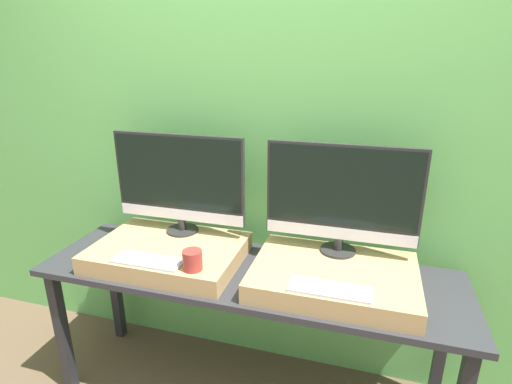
# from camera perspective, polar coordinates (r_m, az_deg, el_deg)

# --- Properties ---
(wall_back) EXTENTS (8.00, 0.04, 2.60)m
(wall_back) POSITION_cam_1_polar(r_m,az_deg,el_deg) (2.01, 1.71, 7.81)
(wall_back) COLOR #66B75B
(wall_back) RESTS_ON ground_plane
(workbench) EXTENTS (1.96, 0.57, 0.74)m
(workbench) POSITION_cam_1_polar(r_m,az_deg,el_deg) (1.94, -1.22, -13.22)
(workbench) COLOR #2D2D33
(workbench) RESTS_ON ground_plane
(wooden_riser_left) EXTENTS (0.70, 0.50, 0.09)m
(wooden_riser_left) POSITION_cam_1_polar(r_m,az_deg,el_deg) (2.00, -12.38, -8.43)
(wooden_riser_left) COLOR tan
(wooden_riser_left) RESTS_ON workbench
(monitor_left) EXTENTS (0.68, 0.16, 0.51)m
(monitor_left) POSITION_cam_1_polar(r_m,az_deg,el_deg) (2.01, -10.94, 1.60)
(monitor_left) COLOR #282828
(monitor_left) RESTS_ON wooden_riser_left
(keyboard_left) EXTENTS (0.32, 0.11, 0.01)m
(keyboard_left) POSITION_cam_1_polar(r_m,az_deg,el_deg) (1.84, -15.18, -9.45)
(keyboard_left) COLOR silver
(keyboard_left) RESTS_ON wooden_riser_left
(mug) EXTENTS (0.08, 0.08, 0.09)m
(mug) POSITION_cam_1_polar(r_m,az_deg,el_deg) (1.73, -9.07, -9.59)
(mug) COLOR #9E332D
(mug) RESTS_ON wooden_riser_left
(wooden_riser_right) EXTENTS (0.70, 0.50, 0.09)m
(wooden_riser_right) POSITION_cam_1_polar(r_m,az_deg,el_deg) (1.80, 11.03, -11.80)
(wooden_riser_right) COLOR tan
(wooden_riser_right) RESTS_ON workbench
(monitor_right) EXTENTS (0.68, 0.16, 0.51)m
(monitor_right) POSITION_cam_1_polar(r_m,az_deg,el_deg) (1.80, 12.18, -0.55)
(monitor_right) COLOR #282828
(monitor_right) RESTS_ON wooden_riser_right
(keyboard_right) EXTENTS (0.32, 0.11, 0.01)m
(keyboard_right) POSITION_cam_1_polar(r_m,az_deg,el_deg) (1.61, 10.46, -13.47)
(keyboard_right) COLOR silver
(keyboard_right) RESTS_ON wooden_riser_right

